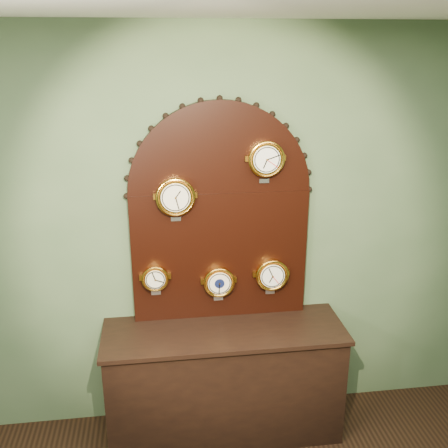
{
  "coord_description": "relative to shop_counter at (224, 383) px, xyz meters",
  "views": [
    {
      "loc": [
        -0.42,
        -0.8,
        2.66
      ],
      "look_at": [
        0.0,
        2.25,
        1.58
      ],
      "focal_mm": 41.48,
      "sensor_mm": 36.0,
      "label": 1
    }
  ],
  "objects": [
    {
      "name": "tide_clock",
      "position": [
        0.35,
        0.15,
        0.75
      ],
      "size": [
        0.23,
        0.08,
        0.28
      ],
      "color": "gold",
      "rests_on": "display_board"
    },
    {
      "name": "barometer",
      "position": [
        -0.02,
        0.15,
        0.72
      ],
      "size": [
        0.22,
        0.08,
        0.27
      ],
      "color": "gold",
      "rests_on": "display_board"
    },
    {
      "name": "hygrometer",
      "position": [
        -0.45,
        0.15,
        0.77
      ],
      "size": [
        0.18,
        0.08,
        0.23
      ],
      "color": "gold",
      "rests_on": "display_board"
    },
    {
      "name": "arabic_clock",
      "position": [
        0.29,
        0.15,
        1.56
      ],
      "size": [
        0.24,
        0.08,
        0.29
      ],
      "color": "gold",
      "rests_on": "display_board"
    },
    {
      "name": "shop_counter",
      "position": [
        0.0,
        0.0,
        0.0
      ],
      "size": [
        1.6,
        0.5,
        0.8
      ],
      "primitive_type": "cube",
      "color": "black",
      "rests_on": "ground_plane"
    },
    {
      "name": "display_board",
      "position": [
        0.0,
        0.22,
        1.23
      ],
      "size": [
        1.26,
        0.06,
        1.53
      ],
      "color": "black",
      "rests_on": "shop_counter"
    },
    {
      "name": "wall_back",
      "position": [
        0.0,
        0.27,
        1.0
      ],
      "size": [
        4.0,
        0.0,
        4.0
      ],
      "primitive_type": "plane",
      "rotation": [
        1.57,
        0.0,
        0.0
      ],
      "color": "#4F6847",
      "rests_on": "ground"
    },
    {
      "name": "roman_clock",
      "position": [
        -0.3,
        0.15,
        1.33
      ],
      "size": [
        0.25,
        0.08,
        0.3
      ],
      "color": "gold",
      "rests_on": "display_board"
    }
  ]
}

